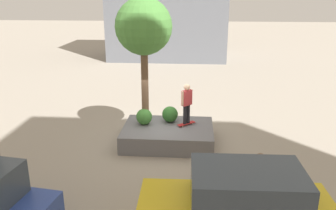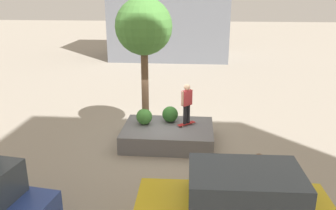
# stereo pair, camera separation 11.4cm
# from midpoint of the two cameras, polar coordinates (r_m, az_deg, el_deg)

# --- Properties ---
(ground_plane) EXTENTS (120.00, 120.00, 0.00)m
(ground_plane) POSITION_cam_midpoint_polar(r_m,az_deg,el_deg) (14.04, -0.92, -5.99)
(ground_plane) COLOR #9E9384
(planter_ledge) EXTENTS (3.51, 2.58, 0.68)m
(planter_ledge) POSITION_cam_midpoint_polar(r_m,az_deg,el_deg) (13.78, -0.24, -4.91)
(planter_ledge) COLOR slate
(planter_ledge) RESTS_ON ground
(plaza_tree) EXTENTS (2.14, 2.14, 4.89)m
(plaza_tree) POSITION_cam_midpoint_polar(r_m,az_deg,el_deg) (13.21, -4.27, 12.51)
(plaza_tree) COLOR brown
(plaza_tree) RESTS_ON planter_ledge
(boxwood_shrub) EXTENTS (0.64, 0.64, 0.64)m
(boxwood_shrub) POSITION_cam_midpoint_polar(r_m,az_deg,el_deg) (14.07, 0.10, -1.52)
(boxwood_shrub) COLOR #2D6628
(boxwood_shrub) RESTS_ON planter_ledge
(hedge_clump) EXTENTS (0.64, 0.64, 0.64)m
(hedge_clump) POSITION_cam_midpoint_polar(r_m,az_deg,el_deg) (13.84, -4.17, -1.92)
(hedge_clump) COLOR #3D7A33
(hedge_clump) RESTS_ON planter_ledge
(skateboard) EXTENTS (0.74, 0.68, 0.07)m
(skateboard) POSITION_cam_midpoint_polar(r_m,az_deg,el_deg) (13.83, 2.79, -3.07)
(skateboard) COLOR #A51E1E
(skateboard) RESTS_ON planter_ledge
(skateboarder) EXTENTS (0.43, 0.44, 1.61)m
(skateboarder) POSITION_cam_midpoint_polar(r_m,az_deg,el_deg) (13.52, 2.85, 0.66)
(skateboarder) COLOR black
(skateboarder) RESTS_ON skateboard
(taxi_cab) EXTENTS (4.45, 2.16, 2.05)m
(taxi_cab) POSITION_cam_midpoint_polar(r_m,az_deg,el_deg) (8.32, 11.09, -16.56)
(taxi_cab) COLOR gold
(taxi_cab) RESTS_ON ground
(bystander_watching) EXTENTS (0.58, 0.33, 1.77)m
(bystander_watching) POSITION_cam_midpoint_polar(r_m,az_deg,el_deg) (9.65, 14.29, -11.72)
(bystander_watching) COLOR black
(bystander_watching) RESTS_ON ground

